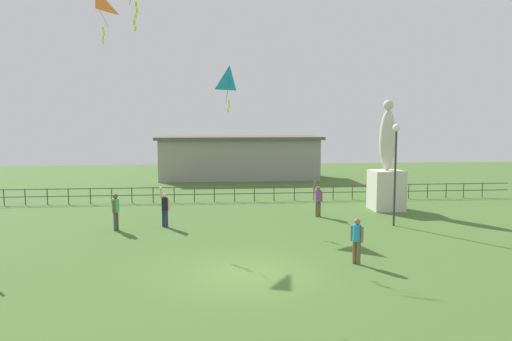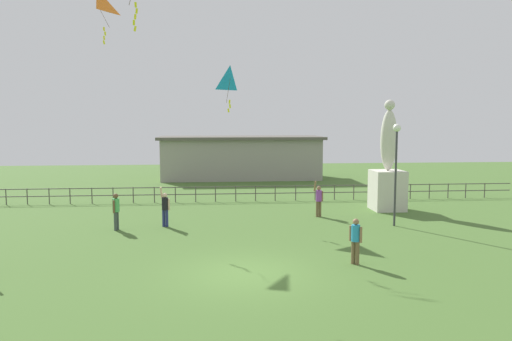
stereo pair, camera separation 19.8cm
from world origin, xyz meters
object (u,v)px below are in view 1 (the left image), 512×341
Objects in this scene: person_3 at (318,199)px; kite_5 at (96,4)px; person_1 at (357,238)px; person_4 at (116,209)px; lamppost at (396,153)px; person_0 at (165,207)px; kite_0 at (230,79)px; statue_monument at (387,175)px.

person_3 is 0.69× the size of kite_5.
person_4 reaches higher than person_1.
person_1 is 10.95m from person_4.
person_1 is at bearing -93.87° from person_3.
person_3 is at bearing 141.27° from lamppost.
lamppost reaches higher than person_4.
person_0 is at bearing 13.55° from person_4.
lamppost reaches higher than person_0.
lamppost is 16.46m from kite_5.
person_3 is at bearing 12.42° from person_0.
person_3 is (0.56, 8.19, 0.03)m from person_1.
person_3 is 14.91m from kite_5.
kite_5 is (-10.56, 9.87, 9.82)m from person_1.
person_0 is 0.79× the size of kite_0.
kite_0 is at bearing 114.08° from person_1.
kite_5 is (-15.30, 0.11, 8.82)m from statue_monument.
kite_0 reaches higher than person_1.
kite_0 is at bearing -9.55° from kite_5.
statue_monument is 3.82× the size of person_1.
kite_5 is at bearing 110.00° from person_4.
kite_5 is (-11.11, 1.68, 9.80)m from person_3.
person_4 is 10.61m from kite_5.
lamppost reaches higher than person_1.
lamppost is at bearing -16.24° from kite_5.
person_0 is at bearing 175.84° from lamppost.
person_0 is 1.00× the size of person_3.
person_1 is 0.95× the size of person_4.
kite_5 reaches higher than statue_monument.
person_3 is 9.95m from person_4.
kite_5 is (-14.16, 4.13, 7.31)m from lamppost.
statue_monument is at bearing 6.61° from kite_0.
person_0 is 7.77m from person_3.
person_0 is (-10.64, 0.77, -2.49)m from lamppost.
person_1 is 0.59× the size of kite_5.
person_0 reaches higher than person_4.
person_3 is at bearing 12.67° from person_4.
statue_monument is 10.08m from kite_0.
lamppost is 2.55× the size of person_3.
person_3 is (7.59, 1.67, 0.00)m from person_0.
person_4 is at bearing -164.91° from statue_monument.
statue_monument reaches higher than person_1.
person_0 is 0.69× the size of kite_5.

